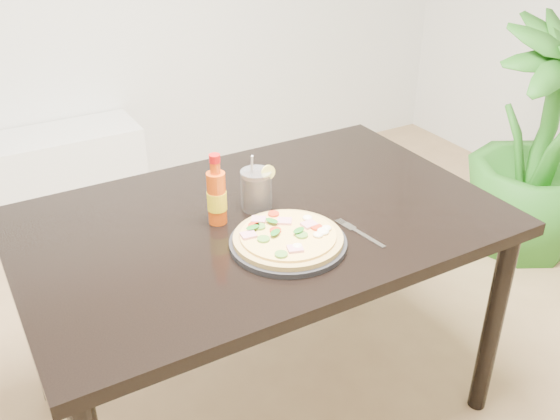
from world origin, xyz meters
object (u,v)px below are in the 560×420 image
pizza (288,237)px  houseplant (542,143)px  dining_table (260,240)px  media_console (0,192)px  cola_cup (256,190)px  plate (288,243)px  hot_sauce_bottle (217,196)px  fork (359,232)px

pizza → houseplant: size_ratio=0.27×
pizza → dining_table: bearing=87.5°
media_console → houseplant: bearing=-31.9°
pizza → cola_cup: (0.03, 0.23, 0.03)m
plate → media_console: bearing=107.7°
plate → hot_sauce_bottle: bearing=117.7°
dining_table → pizza: size_ratio=4.67×
plate → hot_sauce_bottle: hot_sauce_bottle is taller
plate → houseplant: size_ratio=0.29×
cola_cup → fork: (0.18, -0.28, -0.06)m
plate → fork: bearing=-12.1°
hot_sauce_bottle → media_console: 1.75m
dining_table → cola_cup: (0.02, 0.05, 0.14)m
pizza → fork: 0.21m
hot_sauce_bottle → media_console: bearing=106.3°
pizza → cola_cup: cola_cup is taller
fork → dining_table: bearing=123.7°
hot_sauce_bottle → cola_cup: bearing=8.4°
hot_sauce_bottle → media_console: size_ratio=0.15×
dining_table → houseplant: 1.62m
cola_cup → houseplant: houseplant is taller
dining_table → fork: size_ratio=7.42×
plate → cola_cup: cola_cup is taller
media_console → dining_table: bearing=-70.2°
cola_cup → pizza: bearing=-96.4°
plate → fork: 0.21m
media_console → plate: bearing=-72.3°
pizza → media_console: pizza is taller
pizza → fork: size_ratio=1.59×
plate → pizza: bearing=27.3°
hot_sauce_bottle → fork: size_ratio=1.13×
fork → media_console: bearing=105.4°
plate → pizza: 0.02m
plate → hot_sauce_bottle: size_ratio=1.50×
media_console → pizza: bearing=-72.2°
dining_table → houseplant: bearing=9.3°
dining_table → media_console: size_ratio=1.00×
plate → pizza: pizza is taller
dining_table → houseplant: houseplant is taller
fork → media_console: 2.06m
cola_cup → media_console: 1.76m
plate → dining_table: bearing=87.2°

